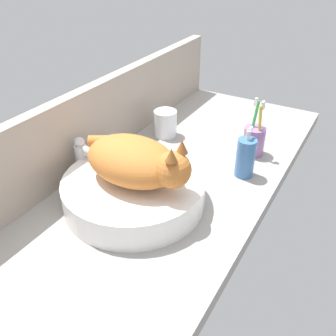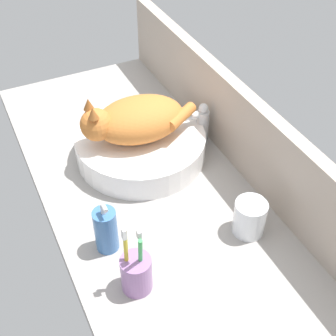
{
  "view_description": "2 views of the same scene",
  "coord_description": "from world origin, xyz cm",
  "px_view_note": "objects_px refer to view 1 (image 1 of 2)",
  "views": [
    {
      "loc": [
        -78.67,
        -44.28,
        61.13
      ],
      "look_at": [
        -6.0,
        -2.25,
        7.28
      ],
      "focal_mm": 40.0,
      "sensor_mm": 36.0,
      "label": 1
    },
    {
      "loc": [
        81.02,
        -35.19,
        87.9
      ],
      "look_at": [
        2.25,
        2.78,
        9.28
      ],
      "focal_mm": 50.0,
      "sensor_mm": 36.0,
      "label": 2
    }
  ],
  "objects_px": {
    "cat": "(137,161)",
    "water_glass": "(165,125)",
    "toothbrush_cup": "(254,140)",
    "sink_basin": "(134,191)",
    "faucet": "(85,158)",
    "soap_dispenser": "(245,157)"
  },
  "relations": [
    {
      "from": "cat",
      "to": "water_glass",
      "type": "bearing_deg",
      "value": 20.27
    },
    {
      "from": "toothbrush_cup",
      "to": "water_glass",
      "type": "height_order",
      "value": "toothbrush_cup"
    },
    {
      "from": "sink_basin",
      "to": "cat",
      "type": "bearing_deg",
      "value": -90.01
    },
    {
      "from": "faucet",
      "to": "water_glass",
      "type": "height_order",
      "value": "faucet"
    },
    {
      "from": "cat",
      "to": "faucet",
      "type": "bearing_deg",
      "value": 84.48
    },
    {
      "from": "soap_dispenser",
      "to": "toothbrush_cup",
      "type": "distance_m",
      "value": 0.13
    },
    {
      "from": "faucet",
      "to": "soap_dispenser",
      "type": "xyz_separation_m",
      "value": [
        0.25,
        -0.38,
        -0.01
      ]
    },
    {
      "from": "sink_basin",
      "to": "water_glass",
      "type": "xyz_separation_m",
      "value": [
        0.37,
        0.12,
        0.0
      ]
    },
    {
      "from": "cat",
      "to": "faucet",
      "type": "relative_size",
      "value": 2.37
    },
    {
      "from": "toothbrush_cup",
      "to": "water_glass",
      "type": "bearing_deg",
      "value": 95.65
    },
    {
      "from": "sink_basin",
      "to": "faucet",
      "type": "bearing_deg",
      "value": 84.06
    },
    {
      "from": "soap_dispenser",
      "to": "toothbrush_cup",
      "type": "bearing_deg",
      "value": 8.35
    },
    {
      "from": "water_glass",
      "to": "cat",
      "type": "bearing_deg",
      "value": -159.73
    },
    {
      "from": "cat",
      "to": "water_glass",
      "type": "xyz_separation_m",
      "value": [
        0.37,
        0.14,
        -0.09
      ]
    },
    {
      "from": "sink_basin",
      "to": "toothbrush_cup",
      "type": "xyz_separation_m",
      "value": [
        0.4,
        -0.18,
        0.01
      ]
    },
    {
      "from": "cat",
      "to": "soap_dispenser",
      "type": "height_order",
      "value": "cat"
    },
    {
      "from": "sink_basin",
      "to": "water_glass",
      "type": "height_order",
      "value": "water_glass"
    },
    {
      "from": "soap_dispenser",
      "to": "water_glass",
      "type": "distance_m",
      "value": 0.34
    },
    {
      "from": "water_glass",
      "to": "faucet",
      "type": "bearing_deg",
      "value": 171.44
    },
    {
      "from": "cat",
      "to": "soap_dispenser",
      "type": "distance_m",
      "value": 0.34
    },
    {
      "from": "soap_dispenser",
      "to": "toothbrush_cup",
      "type": "relative_size",
      "value": 0.8
    },
    {
      "from": "sink_basin",
      "to": "water_glass",
      "type": "bearing_deg",
      "value": 18.39
    }
  ]
}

